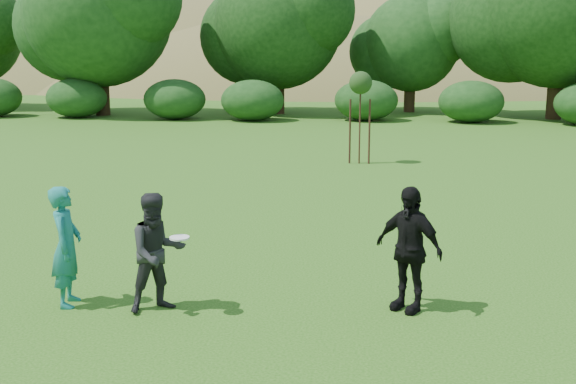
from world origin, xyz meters
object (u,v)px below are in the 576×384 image
player_grey (157,252)px  player_black (408,249)px  player_teal (66,246)px  sapling (361,85)px

player_grey → player_black: (3.44, 0.47, 0.05)m
player_teal → player_grey: (1.33, -0.04, -0.03)m
player_teal → sapling: size_ratio=0.60×
player_grey → sapling: sapling is taller
player_black → sapling: size_ratio=0.62×
player_grey → player_black: 3.47m
player_teal → player_black: size_ratio=0.98×
player_teal → player_grey: bearing=-102.1°
player_grey → sapling: (2.32, 13.09, 1.58)m
player_grey → player_black: bearing=-27.4°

